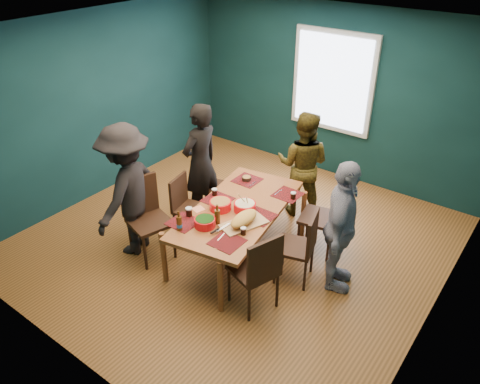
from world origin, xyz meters
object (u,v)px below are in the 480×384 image
(chair_right_mid, at_px, (303,242))
(person_near_left, at_px, (128,191))
(person_right, at_px, (341,228))
(cutting_board, at_px, (244,220))
(chair_left_mid, at_px, (185,202))
(bowl_salad, at_px, (220,205))
(chair_left_near, at_px, (145,212))
(chair_left_far, at_px, (206,180))
(bowl_dumpling, at_px, (245,206))
(dining_table, at_px, (238,213))
(bowl_herbs, at_px, (205,222))
(person_far_left, at_px, (200,163))
(chair_right_far, at_px, (327,213))
(person_back, at_px, (303,164))
(chair_right_near, at_px, (259,268))

(chair_right_mid, distance_m, person_near_left, 2.20)
(person_right, xyz_separation_m, cutting_board, (-0.95, -0.50, -0.01))
(chair_left_mid, bearing_deg, bowl_salad, -20.90)
(chair_left_near, relative_size, person_near_left, 0.61)
(chair_left_far, distance_m, cutting_board, 1.54)
(chair_left_mid, relative_size, chair_right_mid, 0.93)
(bowl_salad, xyz_separation_m, bowl_dumpling, (0.26, 0.14, 0.00))
(chair_left_near, distance_m, person_near_left, 0.34)
(dining_table, bearing_deg, person_right, 1.84)
(bowl_herbs, bearing_deg, person_near_left, -173.37)
(person_near_left, bearing_deg, chair_left_mid, 137.67)
(person_far_left, bearing_deg, bowl_dumpling, 70.36)
(chair_right_far, relative_size, bowl_herbs, 4.15)
(person_right, relative_size, bowl_herbs, 6.60)
(person_right, relative_size, bowl_dumpling, 6.05)
(person_back, xyz_separation_m, cutting_board, (0.17, -1.63, 0.02))
(cutting_board, bearing_deg, dining_table, 157.18)
(person_near_left, xyz_separation_m, bowl_salad, (1.03, 0.52, -0.08))
(chair_right_near, bearing_deg, bowl_herbs, -167.49)
(chair_left_far, xyz_separation_m, bowl_dumpling, (1.11, -0.58, 0.26))
(chair_left_mid, bearing_deg, chair_left_near, -113.49)
(person_near_left, relative_size, bowl_herbs, 7.11)
(chair_right_mid, distance_m, cutting_board, 0.72)
(person_right, height_order, cutting_board, person_right)
(chair_left_far, relative_size, person_near_left, 0.52)
(chair_left_mid, distance_m, chair_right_near, 1.68)
(dining_table, xyz_separation_m, person_right, (1.22, 0.25, 0.14))
(person_far_left, relative_size, person_back, 1.10)
(chair_right_mid, height_order, bowl_dumpling, bowl_dumpling)
(person_near_left, bearing_deg, chair_right_mid, 95.73)
(bowl_herbs, bearing_deg, person_back, 85.21)
(dining_table, height_order, chair_left_mid, chair_left_mid)
(chair_right_far, bearing_deg, chair_left_far, 173.57)
(bowl_salad, relative_size, cutting_board, 0.38)
(bowl_herbs, bearing_deg, cutting_board, 39.95)
(person_far_left, height_order, person_back, person_far_left)
(chair_right_mid, height_order, cutting_board, chair_right_mid)
(bowl_salad, bearing_deg, chair_right_mid, 12.64)
(chair_left_mid, height_order, person_far_left, person_far_left)
(cutting_board, bearing_deg, bowl_dumpling, 143.96)
(chair_right_near, height_order, bowl_dumpling, chair_right_near)
(chair_left_far, xyz_separation_m, person_far_left, (0.04, -0.13, 0.33))
(cutting_board, bearing_deg, person_back, 116.63)
(chair_left_near, height_order, chair_right_near, chair_left_near)
(chair_right_near, xyz_separation_m, cutting_board, (-0.46, 0.36, 0.22))
(dining_table, height_order, person_near_left, person_near_left)
(chair_right_mid, distance_m, person_far_left, 1.89)
(dining_table, relative_size, person_far_left, 1.20)
(chair_right_far, distance_m, person_far_left, 1.84)
(dining_table, bearing_deg, chair_left_far, 140.35)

